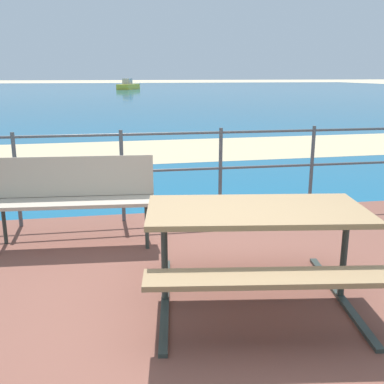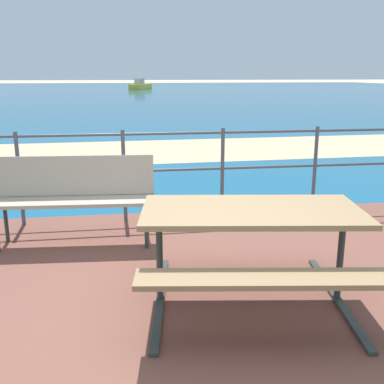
# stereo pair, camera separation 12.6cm
# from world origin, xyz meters

# --- Properties ---
(ground_plane) EXTENTS (240.00, 240.00, 0.00)m
(ground_plane) POSITION_xyz_m (0.00, 0.00, 0.00)
(ground_plane) COLOR beige
(patio_paving) EXTENTS (6.40, 5.20, 0.06)m
(patio_paving) POSITION_xyz_m (0.00, 0.00, 0.03)
(patio_paving) COLOR brown
(patio_paving) RESTS_ON ground
(sea_water) EXTENTS (90.00, 90.00, 0.01)m
(sea_water) POSITION_xyz_m (0.00, 40.00, 0.01)
(sea_water) COLOR #145B84
(sea_water) RESTS_ON ground
(beach_strip) EXTENTS (54.08, 5.14, 0.01)m
(beach_strip) POSITION_xyz_m (0.00, 7.67, 0.01)
(beach_strip) COLOR tan
(beach_strip) RESTS_ON ground
(picnic_table) EXTENTS (1.80, 1.66, 0.75)m
(picnic_table) POSITION_xyz_m (0.34, 0.17, 0.64)
(picnic_table) COLOR #8C704C
(picnic_table) RESTS_ON patio_paving
(park_bench) EXTENTS (1.64, 0.53, 0.89)m
(park_bench) POSITION_xyz_m (-1.10, 1.68, 0.61)
(park_bench) COLOR tan
(park_bench) RESTS_ON patio_paving
(railing_fence) EXTENTS (5.94, 0.04, 1.09)m
(railing_fence) POSITION_xyz_m (0.00, 2.35, 0.74)
(railing_fence) COLOR #4C5156
(railing_fence) RESTS_ON patio_paving
(boat_near) EXTENTS (2.78, 4.44, 1.19)m
(boat_near) POSITION_xyz_m (1.41, 50.17, 0.38)
(boat_near) COLOR yellow
(boat_near) RESTS_ON sea_water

